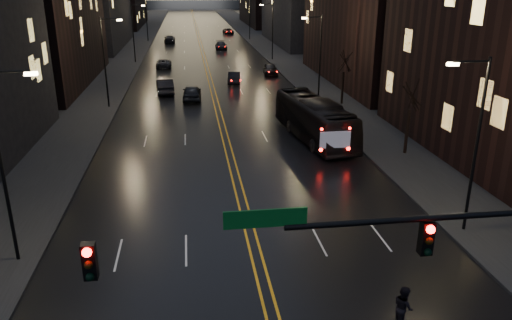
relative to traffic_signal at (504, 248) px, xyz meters
name	(u,v)px	position (x,y,z in m)	size (l,w,h in m)	color
road	(196,28)	(-5.91, 130.00, -5.09)	(20.00, 320.00, 0.02)	black
sidewalk_left	(144,29)	(-19.91, 130.00, -5.02)	(8.00, 320.00, 0.16)	black
sidewalk_right	(247,28)	(8.09, 130.00, -5.02)	(8.00, 320.00, 0.16)	black
center_line	(196,28)	(-5.91, 130.00, -5.08)	(0.62, 320.00, 0.01)	orange
traffic_signal	(504,248)	(0.00, 0.00, 0.00)	(17.29, 0.45, 7.00)	black
streetlamp_right_near	(474,138)	(4.91, 10.00, -0.02)	(2.13, 0.25, 9.00)	black
streetlamp_left_near	(5,158)	(-16.72, 10.00, -0.02)	(2.13, 0.25, 9.00)	black
streetlamp_right_mid	(318,54)	(4.91, 40.00, -0.02)	(2.13, 0.25, 9.00)	black
streetlamp_left_mid	(106,58)	(-16.72, 40.00, -0.02)	(2.13, 0.25, 9.00)	black
streetlamp_right_far	(271,28)	(4.91, 70.00, -0.02)	(2.13, 0.25, 9.00)	black
streetlamp_left_far	(134,30)	(-16.72, 70.00, -0.02)	(2.13, 0.25, 9.00)	black
streetlamp_right_dist	(249,16)	(4.91, 100.00, -0.02)	(2.13, 0.25, 9.00)	black
streetlamp_left_dist	(147,17)	(-16.72, 100.00, -0.02)	(2.13, 0.25, 9.00)	black
tree_right_mid	(411,95)	(7.09, 22.00, -0.58)	(2.40, 2.40, 6.65)	black
tree_right_far	(344,62)	(7.09, 38.00, -0.58)	(2.40, 2.40, 6.65)	black
bus	(314,119)	(1.28, 26.80, -3.42)	(2.82, 12.06, 3.36)	black
oncoming_car_a	(192,93)	(-8.41, 42.42, -4.27)	(1.96, 4.87, 1.66)	black
oncoming_car_b	(165,86)	(-11.44, 46.47, -4.25)	(1.80, 5.17, 1.70)	black
oncoming_car_c	(164,63)	(-12.28, 64.83, -4.45)	(2.16, 4.69, 1.30)	black
oncoming_car_d	(170,39)	(-12.23, 96.77, -4.32)	(2.19, 5.40, 1.57)	black
receding_car_a	(234,78)	(-2.94, 51.34, -4.39)	(1.51, 4.33, 1.43)	black
receding_car_b	(270,69)	(2.59, 56.76, -4.32)	(1.84, 4.58, 1.56)	black
receding_car_c	(221,46)	(-2.30, 84.40, -4.36)	(2.07, 5.10, 1.48)	black
receding_car_d	(228,31)	(1.52, 113.96, -4.44)	(2.19, 4.76, 1.32)	black
pedestrian_b	(403,307)	(-1.17, 3.23, -4.24)	(0.84, 0.46, 1.73)	black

